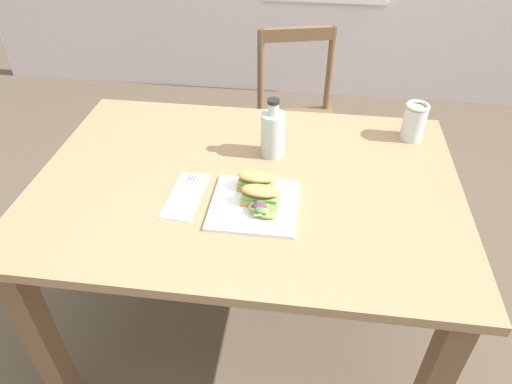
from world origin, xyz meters
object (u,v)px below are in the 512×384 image
at_px(plate_lunch, 254,205).
at_px(mason_jar_iced_tea, 414,123).
at_px(sandwich_half_back, 256,181).
at_px(dining_table, 247,209).
at_px(sandwich_half_front, 260,195).
at_px(fork_on_napkin, 187,191).
at_px(bottle_cold_brew, 273,135).
at_px(chair_wooden_far, 298,124).

height_order(plate_lunch, mason_jar_iced_tea, mason_jar_iced_tea).
xyz_separation_m(plate_lunch, sandwich_half_back, (-0.00, 0.07, 0.03)).
bearing_deg(mason_jar_iced_tea, sandwich_half_back, -143.40).
relative_size(dining_table, sandwich_half_front, 11.52).
distance_m(dining_table, sandwich_half_front, 0.20).
bearing_deg(sandwich_half_front, plate_lunch, -162.15).
bearing_deg(sandwich_half_back, plate_lunch, -87.15).
bearing_deg(fork_on_napkin, sandwich_half_front, -8.05).
bearing_deg(mason_jar_iced_tea, sandwich_half_front, -137.65).
distance_m(sandwich_half_front, fork_on_napkin, 0.23).
xyz_separation_m(sandwich_half_back, bottle_cold_brew, (0.03, 0.20, 0.03)).
bearing_deg(dining_table, mason_jar_iced_tea, 30.69).
bearing_deg(sandwich_half_front, mason_jar_iced_tea, 42.35).
height_order(dining_table, fork_on_napkin, fork_on_napkin).
distance_m(sandwich_half_back, mason_jar_iced_tea, 0.61).
bearing_deg(bottle_cold_brew, fork_on_napkin, -133.96).
bearing_deg(bottle_cold_brew, plate_lunch, -94.74).
xyz_separation_m(plate_lunch, sandwich_half_front, (0.02, 0.01, 0.03)).
height_order(chair_wooden_far, fork_on_napkin, chair_wooden_far).
bearing_deg(fork_on_napkin, plate_lunch, -10.16).
distance_m(dining_table, bottle_cold_brew, 0.25).
xyz_separation_m(sandwich_half_back, mason_jar_iced_tea, (0.49, 0.37, 0.02)).
xyz_separation_m(bottle_cold_brew, mason_jar_iced_tea, (0.47, 0.16, -0.01)).
height_order(plate_lunch, sandwich_half_back, sandwich_half_back).
xyz_separation_m(sandwich_half_front, fork_on_napkin, (-0.22, 0.03, -0.03)).
distance_m(sandwich_half_back, bottle_cold_brew, 0.21).
xyz_separation_m(plate_lunch, bottle_cold_brew, (0.02, 0.27, 0.07)).
height_order(dining_table, bottle_cold_brew, bottle_cold_brew).
height_order(sandwich_half_back, fork_on_napkin, sandwich_half_back).
relative_size(sandwich_half_front, fork_on_napkin, 0.61).
height_order(chair_wooden_far, sandwich_half_front, chair_wooden_far).
bearing_deg(plate_lunch, dining_table, 108.67).
xyz_separation_m(sandwich_half_front, sandwich_half_back, (-0.02, 0.06, 0.00)).
height_order(chair_wooden_far, bottle_cold_brew, bottle_cold_brew).
bearing_deg(sandwich_half_back, mason_jar_iced_tea, 36.60).
height_order(sandwich_half_back, bottle_cold_brew, bottle_cold_brew).
distance_m(dining_table, mason_jar_iced_tea, 0.64).
relative_size(sandwich_half_front, mason_jar_iced_tea, 0.87).
bearing_deg(chair_wooden_far, dining_table, -98.13).
relative_size(plate_lunch, bottle_cold_brew, 1.24).
relative_size(plate_lunch, sandwich_half_back, 2.17).
relative_size(dining_table, chair_wooden_far, 1.49).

